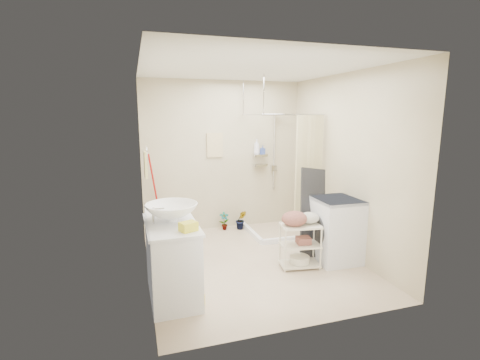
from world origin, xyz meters
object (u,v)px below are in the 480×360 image
object	(u,v)px
vanity	(172,260)
washing_machine	(337,229)
laundry_rack	(300,242)
toilet	(173,235)

from	to	relation	value
vanity	washing_machine	distance (m)	2.33
washing_machine	laundry_rack	xyz separation A→B (m)	(-0.59, -0.07, -0.09)
toilet	laundry_rack	size ratio (longest dim) A/B	1.06
toilet	washing_machine	xyz separation A→B (m)	(2.18, -0.65, 0.07)
toilet	washing_machine	bearing A→B (deg)	-103.33
toilet	laundry_rack	distance (m)	1.74
washing_machine	laundry_rack	size ratio (longest dim) A/B	1.25
vanity	laundry_rack	xyz separation A→B (m)	(1.71, 0.28, -0.07)
vanity	laundry_rack	world-z (taller)	vanity
laundry_rack	toilet	bearing A→B (deg)	164.19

